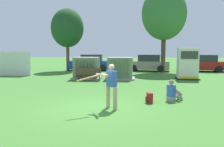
% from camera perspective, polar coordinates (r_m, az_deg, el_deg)
% --- Properties ---
extents(ground_plane, '(96.00, 96.00, 0.00)m').
position_cam_1_polar(ground_plane, '(10.21, -3.34, -7.63)').
color(ground_plane, '#3D752D').
extents(fence_panel, '(4.80, 0.12, 2.00)m').
position_cam_1_polar(fence_panel, '(23.25, -23.13, 2.05)').
color(fence_panel, silver).
rests_on(fence_panel, ground).
extents(transformer_west, '(2.10, 1.70, 1.62)m').
position_cam_1_polar(transformer_west, '(19.25, -5.65, 1.15)').
color(transformer_west, '#9E9B93').
rests_on(transformer_west, ground).
extents(transformer_mid_west, '(2.10, 1.70, 1.62)m').
position_cam_1_polar(transformer_mid_west, '(18.95, 1.86, 1.10)').
color(transformer_mid_west, '#9E9B93').
rests_on(transformer_mid_west, ground).
extents(generator_enclosure, '(1.60, 1.40, 2.30)m').
position_cam_1_polar(generator_enclosure, '(19.66, 16.44, 2.05)').
color(generator_enclosure, '#262626').
rests_on(generator_enclosure, ground).
extents(park_bench, '(1.83, 0.54, 0.92)m').
position_cam_1_polar(park_bench, '(18.15, -5.24, 0.06)').
color(park_bench, '#4C3828').
rests_on(park_bench, ground).
extents(batter, '(1.39, 1.24, 1.74)m').
position_cam_1_polar(batter, '(9.82, -0.38, -2.36)').
color(batter, tan).
rests_on(batter, ground).
extents(sports_ball, '(0.09, 0.09, 0.09)m').
position_cam_1_polar(sports_ball, '(9.18, -4.15, -8.90)').
color(sports_ball, white).
rests_on(sports_ball, ground).
extents(seated_spectator, '(0.78, 0.68, 0.96)m').
position_cam_1_polar(seated_spectator, '(11.74, 13.38, -4.11)').
color(seated_spectator, gray).
rests_on(seated_spectator, ground).
extents(backpack, '(0.32, 0.36, 0.44)m').
position_cam_1_polar(backpack, '(11.12, 8.31, -5.42)').
color(backpack, maroon).
rests_on(backpack, ground).
extents(tree_left, '(3.22, 3.22, 6.16)m').
position_cam_1_polar(tree_left, '(26.15, -9.90, 9.90)').
color(tree_left, brown).
rests_on(tree_left, ground).
extents(tree_center_left, '(4.16, 4.16, 7.94)m').
position_cam_1_polar(tree_center_left, '(24.99, 11.49, 12.88)').
color(tree_center_left, '#4C3828').
rests_on(tree_center_left, ground).
extents(parked_car_leftmost, '(4.31, 2.15, 1.62)m').
position_cam_1_polar(parked_car_leftmost, '(26.06, -4.72, 2.34)').
color(parked_car_leftmost, navy).
rests_on(parked_car_leftmost, ground).
extents(parked_car_left_of_center, '(4.39, 2.33, 1.62)m').
position_cam_1_polar(parked_car_left_of_center, '(25.67, 8.05, 2.25)').
color(parked_car_left_of_center, gray).
rests_on(parked_car_left_of_center, ground).
extents(parked_car_right_of_center, '(4.37, 2.28, 1.62)m').
position_cam_1_polar(parked_car_right_of_center, '(26.47, 19.69, 2.07)').
color(parked_car_right_of_center, maroon).
rests_on(parked_car_right_of_center, ground).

